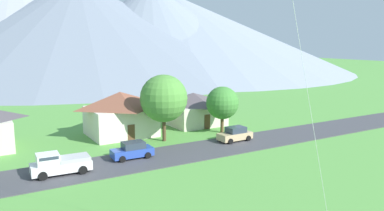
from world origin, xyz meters
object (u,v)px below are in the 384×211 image
house_right_center (121,113)px  pickup_truck_white_east_side (59,163)px  parked_car_blue_mid_west (132,150)px  parked_car_tan_mid_east (235,134)px  tree_center (222,103)px  house_leftmost (193,108)px  tree_near_left (164,98)px

house_right_center → pickup_truck_white_east_side: house_right_center is taller
parked_car_blue_mid_west → parked_car_tan_mid_east: 13.17m
parked_car_blue_mid_west → tree_center: bearing=18.0°
house_leftmost → pickup_truck_white_east_side: house_leftmost is taller
house_right_center → tree_center: (11.91, -5.44, 1.04)m
tree_near_left → tree_center: (8.49, 0.02, -1.25)m
tree_near_left → parked_car_blue_mid_west: tree_near_left is taller
house_right_center → parked_car_tan_mid_east: 14.71m
parked_car_blue_mid_west → house_leftmost: bearing=38.8°
house_leftmost → tree_center: tree_center is taller
house_leftmost → pickup_truck_white_east_side: 24.64m
tree_near_left → tree_center: size_ratio=1.32×
house_right_center → house_leftmost: bearing=5.1°
house_leftmost → house_right_center: size_ratio=0.96×
tree_near_left → pickup_truck_white_east_side: size_ratio=1.52×
house_right_center → pickup_truck_white_east_side: 15.19m
house_leftmost → parked_car_tan_mid_east: house_leftmost is taller
house_right_center → tree_center: bearing=-24.5°
parked_car_tan_mid_east → pickup_truck_white_east_side: pickup_truck_white_east_side is taller
tree_near_left → parked_car_blue_mid_west: bearing=-141.8°
house_right_center → parked_car_tan_mid_east: size_ratio=1.99×
tree_center → parked_car_blue_mid_west: tree_center is taller
tree_center → parked_car_blue_mid_west: size_ratio=1.43×
tree_near_left → house_right_center: bearing=122.0°
tree_center → parked_car_blue_mid_west: 15.48m
house_right_center → tree_near_left: (3.42, -5.46, 2.29)m
tree_near_left → tree_center: tree_near_left is taller
tree_center → pickup_truck_white_east_side: bearing=-165.0°
tree_center → parked_car_blue_mid_west: (-14.43, -4.68, -3.06)m
tree_center → pickup_truck_white_east_side: (-21.89, -5.86, -2.87)m
parked_car_blue_mid_west → parked_car_tan_mid_east: same height
tree_near_left → parked_car_tan_mid_east: bearing=-31.8°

